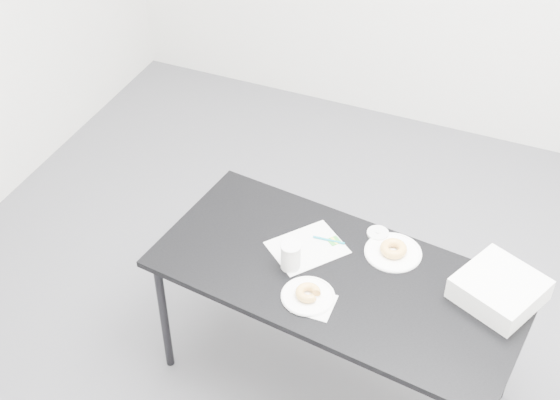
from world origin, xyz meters
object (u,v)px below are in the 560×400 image
at_px(scorecard, 307,248).
at_px(donut_near, 308,293).
at_px(plate_near, 308,296).
at_px(coffee_cup, 291,256).
at_px(pen, 329,240).
at_px(donut_far, 394,249).
at_px(table, 338,283).
at_px(plate_far, 393,252).
at_px(bakery_box, 499,289).

height_order(scorecard, donut_near, donut_near).
relative_size(plate_near, coffee_cup, 1.74).
distance_m(scorecard, pen, 0.10).
bearing_deg(donut_far, table, -129.27).
bearing_deg(table, coffee_cup, -162.65).
xyz_separation_m(plate_near, plate_far, (0.23, 0.37, -0.00)).
bearing_deg(scorecard, coffee_cup, -61.34).
bearing_deg(plate_far, table, -129.27).
bearing_deg(coffee_cup, scorecard, 80.43).
relative_size(donut_near, coffee_cup, 0.82).
bearing_deg(table, plate_near, -105.69).
bearing_deg(bakery_box, plate_near, -133.22).
distance_m(donut_far, bakery_box, 0.45).
xyz_separation_m(plate_near, coffee_cup, (-0.13, 0.13, 0.05)).
bearing_deg(plate_far, scorecard, -162.12).
bearing_deg(donut_near, pen, 95.97).
xyz_separation_m(plate_far, bakery_box, (0.44, -0.08, 0.05)).
bearing_deg(donut_far, scorecard, -162.12).
bearing_deg(coffee_cup, donut_near, -45.51).
height_order(table, scorecard, scorecard).
xyz_separation_m(pen, coffee_cup, (-0.09, -0.20, 0.05)).
distance_m(plate_near, coffee_cup, 0.19).
relative_size(pen, coffee_cup, 1.13).
relative_size(plate_near, donut_far, 1.89).
distance_m(donut_far, coffee_cup, 0.43).
distance_m(table, coffee_cup, 0.23).
distance_m(pen, donut_near, 0.33).
bearing_deg(pen, donut_far, 3.06).
distance_m(table, bakery_box, 0.63).
relative_size(scorecard, bakery_box, 1.01).
xyz_separation_m(donut_near, coffee_cup, (-0.13, 0.13, 0.04)).
height_order(scorecard, coffee_cup, coffee_cup).
bearing_deg(table, plate_far, 57.77).
bearing_deg(plate_near, table, 67.27).
relative_size(scorecard, coffee_cup, 2.43).
relative_size(pen, donut_near, 1.38).
bearing_deg(bakery_box, scorecard, -153.94).
xyz_separation_m(scorecard, pen, (0.07, 0.07, 0.01)).
bearing_deg(bakery_box, pen, -159.53).
bearing_deg(donut_far, donut_near, -122.62).
height_order(plate_far, coffee_cup, coffee_cup).
xyz_separation_m(plate_far, donut_far, (0.00, 0.00, 0.02)).
distance_m(donut_near, bakery_box, 0.74).
height_order(coffee_cup, bakery_box, coffee_cup).
distance_m(pen, bakery_box, 0.72).
bearing_deg(plate_far, donut_far, 90.00).
bearing_deg(plate_far, pen, -172.17).
bearing_deg(coffee_cup, bakery_box, 10.95).
xyz_separation_m(pen, donut_near, (0.03, -0.33, 0.02)).
height_order(donut_near, plate_far, donut_near).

